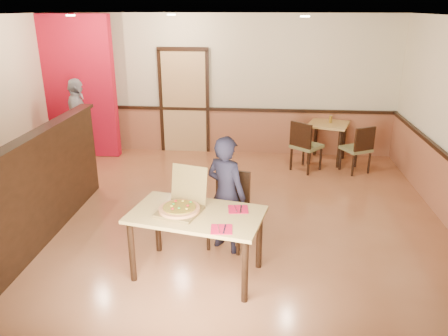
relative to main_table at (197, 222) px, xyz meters
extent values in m
plane|color=#AE6B43|center=(-0.13, 1.06, -0.67)|extent=(7.00, 7.00, 0.00)
plane|color=black|center=(-0.13, 1.06, 2.13)|extent=(7.00, 7.00, 0.00)
plane|color=beige|center=(-0.13, 4.56, 0.73)|extent=(7.00, 0.00, 7.00)
cube|color=#9B5D3E|center=(-0.13, 4.53, -0.22)|extent=(7.00, 0.04, 0.90)
cube|color=black|center=(-0.13, 4.51, 0.25)|extent=(7.00, 0.06, 0.06)
cube|color=tan|center=(-0.93, 4.52, 0.38)|extent=(0.90, 0.06, 2.10)
cube|color=black|center=(-2.13, 0.86, 0.03)|extent=(0.14, 3.00, 1.40)
cube|color=black|center=(-2.13, 0.86, 0.75)|extent=(0.20, 3.10, 0.05)
cube|color=#B30C24|center=(-3.03, 4.06, 0.73)|extent=(1.60, 0.20, 2.78)
cylinder|color=#FFF6B2|center=(-2.43, 2.86, 2.11)|extent=(0.14, 0.14, 0.02)
cylinder|color=#FFF6B2|center=(-0.93, 3.56, 2.11)|extent=(0.14, 0.14, 0.02)
cylinder|color=#FFF6B2|center=(1.27, 2.56, 2.11)|extent=(0.14, 0.14, 0.02)
cube|color=tan|center=(0.00, 0.00, 0.09)|extent=(1.59, 1.11, 0.04)
cylinder|color=black|center=(-0.70, -0.20, -0.30)|extent=(0.07, 0.07, 0.74)
cylinder|color=black|center=(-0.57, 0.46, -0.30)|extent=(0.07, 0.07, 0.74)
cylinder|color=black|center=(0.57, -0.46, -0.30)|extent=(0.07, 0.07, 0.74)
cylinder|color=black|center=(0.70, 0.20, -0.30)|extent=(0.07, 0.07, 0.74)
cube|color=olive|center=(0.29, 0.68, -0.20)|extent=(0.57, 0.57, 0.06)
cube|color=black|center=(0.34, 0.89, 0.06)|extent=(0.45, 0.14, 0.45)
cylinder|color=black|center=(0.06, 0.53, -0.46)|extent=(0.05, 0.05, 0.41)
cylinder|color=black|center=(0.15, 0.91, -0.46)|extent=(0.05, 0.05, 0.41)
cylinder|color=black|center=(0.44, 0.44, -0.46)|extent=(0.05, 0.05, 0.41)
cylinder|color=black|center=(0.53, 0.83, -0.46)|extent=(0.05, 0.05, 0.41)
cube|color=olive|center=(1.53, 3.56, -0.20)|extent=(0.67, 0.67, 0.06)
cube|color=black|center=(1.39, 3.40, 0.06)|extent=(0.37, 0.32, 0.45)
cylinder|color=black|center=(1.81, 3.59, -0.46)|extent=(0.05, 0.05, 0.41)
cylinder|color=black|center=(1.56, 3.29, -0.46)|extent=(0.05, 0.05, 0.41)
cylinder|color=black|center=(1.51, 3.84, -0.46)|extent=(0.05, 0.05, 0.41)
cylinder|color=black|center=(1.26, 3.54, -0.46)|extent=(0.05, 0.05, 0.41)
cube|color=olive|center=(2.43, 3.56, -0.22)|extent=(0.60, 0.60, 0.06)
cube|color=black|center=(2.53, 3.39, 0.02)|extent=(0.39, 0.24, 0.43)
cylinder|color=black|center=(2.51, 3.81, -0.48)|extent=(0.04, 0.04, 0.39)
cylinder|color=black|center=(2.68, 3.49, -0.48)|extent=(0.04, 0.04, 0.39)
cylinder|color=black|center=(2.18, 3.64, -0.48)|extent=(0.04, 0.04, 0.39)
cylinder|color=black|center=(2.36, 3.32, -0.48)|extent=(0.04, 0.04, 0.39)
cube|color=tan|center=(1.98, 4.11, 0.09)|extent=(0.91, 0.91, 0.04)
cylinder|color=black|center=(1.63, 3.93, -0.30)|extent=(0.07, 0.07, 0.74)
cylinder|color=black|center=(1.80, 4.47, -0.30)|extent=(0.07, 0.07, 0.74)
cylinder|color=black|center=(2.17, 3.76, -0.30)|extent=(0.07, 0.07, 0.74)
cylinder|color=black|center=(2.34, 4.30, -0.30)|extent=(0.07, 0.07, 0.74)
imported|color=black|center=(0.28, 0.60, 0.08)|extent=(0.65, 0.59, 1.50)
imported|color=gray|center=(-2.79, 3.50, 0.17)|extent=(0.73, 1.06, 1.67)
cube|color=brown|center=(-0.19, -0.01, 0.13)|extent=(0.54, 0.54, 0.03)
cube|color=brown|center=(-0.11, 0.23, 0.36)|extent=(0.44, 0.20, 0.43)
cylinder|color=#CE864B|center=(-0.19, -0.01, 0.16)|extent=(0.49, 0.49, 0.03)
cube|color=red|center=(0.31, -0.35, 0.11)|extent=(0.24, 0.24, 0.01)
cylinder|color=silver|center=(0.28, -0.35, 0.12)|extent=(0.02, 0.19, 0.01)
cube|color=silver|center=(0.34, -0.35, 0.12)|extent=(0.03, 0.20, 0.00)
cube|color=red|center=(0.46, 0.13, 0.11)|extent=(0.25, 0.25, 0.01)
cylinder|color=silver|center=(0.43, 0.13, 0.12)|extent=(0.03, 0.19, 0.01)
cube|color=silver|center=(0.49, 0.13, 0.12)|extent=(0.04, 0.20, 0.00)
cylinder|color=olive|center=(2.02, 4.16, 0.18)|extent=(0.06, 0.06, 0.14)
camera|label=1|loc=(0.70, -4.29, 2.26)|focal=35.00mm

